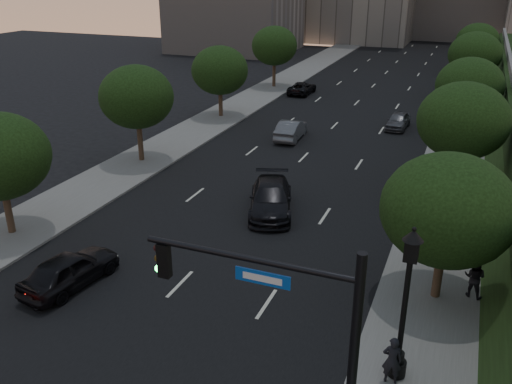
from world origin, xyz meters
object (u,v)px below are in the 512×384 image
at_px(sedan_near_left, 70,270).
at_px(pedestrian_a, 392,360).
at_px(street_lamp, 404,312).
at_px(sedan_mid_left, 291,129).
at_px(pedestrian_b, 475,277).
at_px(traffic_signal_mast, 308,364).
at_px(pedestrian_c, 435,243).
at_px(sedan_near_right, 271,198).
at_px(sedan_far_right, 398,121).
at_px(sedan_far_left, 302,88).

relative_size(sedan_near_left, pedestrian_a, 2.65).
distance_m(street_lamp, sedan_mid_left, 27.16).
distance_m(sedan_near_left, pedestrian_a, 13.69).
relative_size(sedan_mid_left, pedestrian_b, 2.63).
xyz_separation_m(traffic_signal_mast, sedan_mid_left, (-10.01, 29.02, -2.91)).
xyz_separation_m(street_lamp, pedestrian_c, (0.43, 8.46, -1.67)).
relative_size(pedestrian_a, pedestrian_c, 1.06).
relative_size(sedan_near_left, sedan_near_right, 0.81).
bearing_deg(sedan_near_left, pedestrian_b, -153.61).
height_order(traffic_signal_mast, pedestrian_a, traffic_signal_mast).
bearing_deg(pedestrian_b, pedestrian_a, 84.95).
height_order(pedestrian_a, pedestrian_c, pedestrian_a).
distance_m(sedan_near_right, pedestrian_a, 14.00).
height_order(traffic_signal_mast, sedan_near_right, traffic_signal_mast).
height_order(sedan_mid_left, sedan_far_right, sedan_mid_left).
bearing_deg(traffic_signal_mast, sedan_far_left, 107.38).
xyz_separation_m(traffic_signal_mast, sedan_far_left, (-14.06, 44.91, -3.03)).
distance_m(sedan_far_left, pedestrian_b, 38.84).
distance_m(sedan_mid_left, pedestrian_b, 23.20).
distance_m(sedan_far_right, pedestrian_c, 22.59).
xyz_separation_m(sedan_near_right, sedan_far_right, (4.10, 19.70, -0.13)).
bearing_deg(street_lamp, sedan_mid_left, 115.80).
bearing_deg(sedan_far_right, pedestrian_a, -79.07).
xyz_separation_m(street_lamp, sedan_far_right, (-4.38, 30.54, -1.95)).
height_order(street_lamp, sedan_near_left, street_lamp).
bearing_deg(sedan_near_right, sedan_far_right, 59.45).
relative_size(traffic_signal_mast, pedestrian_b, 3.96).
height_order(street_lamp, pedestrian_b, street_lamp).
xyz_separation_m(traffic_signal_mast, sedan_near_left, (-12.01, 5.23, -2.90)).
xyz_separation_m(street_lamp, sedan_mid_left, (-11.79, 24.39, -1.87)).
bearing_deg(pedestrian_c, traffic_signal_mast, 90.40).
relative_size(traffic_signal_mast, pedestrian_c, 4.29).
bearing_deg(sedan_far_left, street_lamp, 112.30).
bearing_deg(pedestrian_a, pedestrian_c, -101.15).
bearing_deg(traffic_signal_mast, street_lamp, 68.89).
bearing_deg(sedan_far_left, pedestrian_a, 111.93).
bearing_deg(pedestrian_b, sedan_far_left, -47.01).
distance_m(pedestrian_a, pedestrian_c, 8.89).
distance_m(street_lamp, sedan_near_right, 13.88).
distance_m(traffic_signal_mast, pedestrian_a, 5.26).
relative_size(street_lamp, pedestrian_c, 3.45).
height_order(sedan_near_left, sedan_far_right, sedan_near_left).
distance_m(sedan_near_right, pedestrian_c, 9.22).
height_order(sedan_near_right, pedestrian_a, pedestrian_a).
height_order(sedan_near_left, sedan_mid_left, sedan_near_left).
xyz_separation_m(sedan_near_left, sedan_near_right, (5.31, 10.24, 0.04)).
xyz_separation_m(sedan_near_right, pedestrian_a, (8.33, -11.24, 0.20)).
xyz_separation_m(street_lamp, sedan_far_left, (-15.85, 40.28, -1.99)).
xyz_separation_m(sedan_mid_left, sedan_far_left, (-4.05, 15.89, -0.12)).
bearing_deg(sedan_mid_left, pedestrian_b, 124.03).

